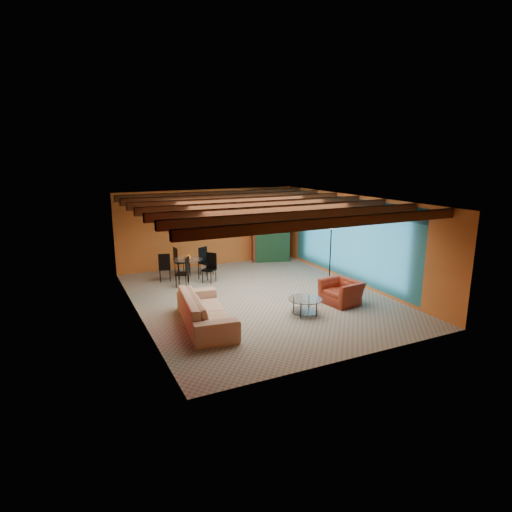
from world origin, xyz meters
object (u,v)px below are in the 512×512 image
sofa (206,310)px  armchair (341,292)px  coffee_table (305,306)px  floor_lamp (330,253)px  dining_table (189,265)px  armoire (269,231)px  vase (188,249)px  potted_plant (269,196)px

sofa → armchair: (3.74, -0.15, -0.05)m
coffee_table → floor_lamp: 3.05m
dining_table → armoire: 3.67m
coffee_table → armoire: bearing=72.0°
dining_table → armoire: (3.43, 1.14, 0.64)m
armchair → armoire: size_ratio=0.44×
floor_lamp → vase: floor_lamp is taller
coffee_table → dining_table: 4.52m
dining_table → potted_plant: (3.43, 1.14, 1.96)m
potted_plant → vase: 3.88m
potted_plant → armoire: bearing=0.0°
floor_lamp → dining_table: bearing=150.8°
coffee_table → dining_table: dining_table is taller
floor_lamp → potted_plant: (-0.43, 3.30, 1.48)m
armchair → floor_lamp: (0.85, 1.73, 0.63)m
dining_table → armoire: size_ratio=0.81×
armchair → armoire: armoire is taller
armchair → potted_plant: size_ratio=2.14×
armoire → floor_lamp: (0.43, -3.30, -0.15)m
armchair → vase: (-3.02, 3.90, 0.69)m
armchair → dining_table: (-3.02, 3.90, 0.14)m
sofa → armoire: size_ratio=1.15×
sofa → armoire: armoire is taller
vase → armoire: bearing=18.4°
armchair → floor_lamp: 2.03m
armchair → vase: 4.97m
armchair → vase: size_ratio=5.58×
coffee_table → armoire: armoire is taller
sofa → vase: 3.87m
coffee_table → sofa: bearing=169.7°
sofa → potted_plant: size_ratio=5.55×
dining_table → sofa: bearing=-101.0°
vase → armchair: bearing=-52.3°
sofa → coffee_table: size_ratio=3.02×
sofa → armoire: 6.45m
coffee_table → potted_plant: bearing=72.0°
potted_plant → armchair: bearing=-94.7°
potted_plant → vase: (-3.43, -1.14, -1.41)m
armoire → sofa: bearing=-113.4°
sofa → coffee_table: (2.42, -0.44, -0.15)m
armchair → coffee_table: size_ratio=1.16×
coffee_table → floor_lamp: size_ratio=0.44×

